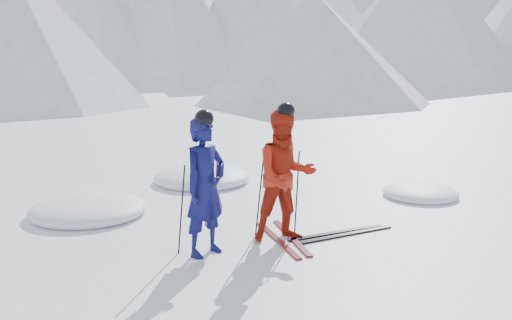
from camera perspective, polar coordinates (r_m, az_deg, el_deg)
name	(u,v)px	position (r m, az deg, el deg)	size (l,w,h in m)	color
ground	(357,220)	(9.40, 10.56, -6.23)	(160.00, 160.00, 0.00)	white
mountain_range	(134,3)	(44.03, -12.77, 15.79)	(106.15, 62.94, 15.53)	#B2BCD1
skier_blue	(205,187)	(7.48, -5.36, -2.87)	(0.70, 0.46, 1.93)	#0C0D4B
skier_red	(285,176)	(8.05, 3.10, -1.71)	(0.96, 0.75, 1.97)	#A91D0D
pole_blue_left	(182,210)	(7.60, -7.85, -5.22)	(0.02, 0.02, 1.28)	black
pole_blue_right	(215,203)	(7.88, -4.31, -4.56)	(0.02, 0.02, 1.28)	black
pole_red_left	(260,196)	(8.19, 0.37, -3.82)	(0.02, 0.02, 1.31)	black
pole_red_right	(297,193)	(8.40, 4.33, -3.49)	(0.02, 0.02, 1.31)	black
ski_worn_left	(278,240)	(8.25, 2.30, -8.38)	(0.09, 1.70, 0.03)	black
ski_worn_right	(291,237)	(8.37, 3.75, -8.12)	(0.09, 1.70, 0.03)	black
ski_loose_a	(336,233)	(8.65, 8.43, -7.58)	(0.09, 1.70, 0.03)	black
ski_loose_b	(347,234)	(8.59, 9.56, -7.74)	(0.09, 1.70, 0.03)	black
snow_lumps	(222,197)	(10.72, -3.58, -3.94)	(8.64, 7.15, 0.47)	white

